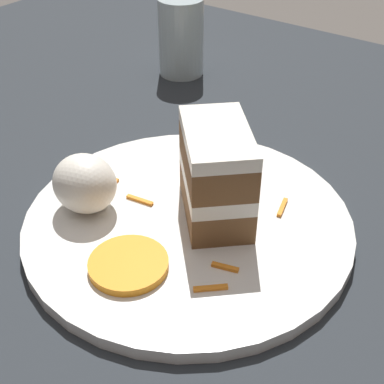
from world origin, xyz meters
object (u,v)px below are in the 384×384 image
plate (192,224)px  orange_garnish (129,265)px  cream_dollop (85,183)px  drinking_glass (181,42)px  cake_slice (216,173)px

plate → orange_garnish: bearing=87.5°
cream_dollop → drinking_glass: (0.13, -0.31, 0.01)m
orange_garnish → drinking_glass: size_ratio=0.62×
plate → cream_dollop: bearing=26.2°
cake_slice → drinking_glass: size_ratio=1.01×
cream_dollop → drinking_glass: 0.33m
plate → orange_garnish: orange_garnish is taller
cream_dollop → drinking_glass: bearing=-67.4°
plate → cream_dollop: cream_dollop is taller
plate → cake_slice: cake_slice is taller
plate → orange_garnish: (0.00, 0.08, 0.01)m
cream_dollop → orange_garnish: (-0.08, 0.04, -0.02)m
plate → drinking_glass: (0.21, -0.27, 0.04)m
cream_dollop → plate: bearing=-153.8°
cream_dollop → orange_garnish: bearing=156.4°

